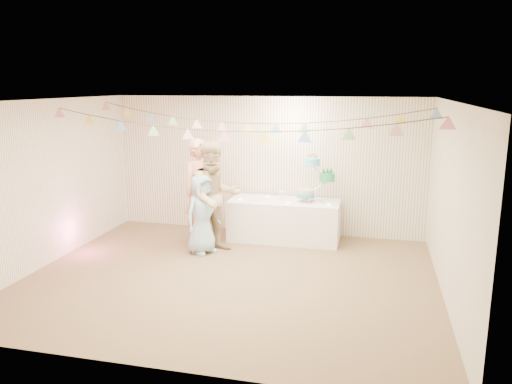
% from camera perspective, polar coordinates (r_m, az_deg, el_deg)
% --- Properties ---
extents(floor, '(6.00, 6.00, 0.00)m').
position_cam_1_polar(floor, '(7.55, -2.94, -9.76)').
color(floor, brown).
rests_on(floor, ground).
extents(ceiling, '(6.00, 6.00, 0.00)m').
position_cam_1_polar(ceiling, '(7.00, -3.17, 10.38)').
color(ceiling, white).
rests_on(ceiling, ground).
extents(back_wall, '(6.00, 6.00, 0.00)m').
position_cam_1_polar(back_wall, '(9.54, 1.21, 3.06)').
color(back_wall, white).
rests_on(back_wall, ground).
extents(front_wall, '(6.00, 6.00, 0.00)m').
position_cam_1_polar(front_wall, '(4.90, -11.41, -6.18)').
color(front_wall, white).
rests_on(front_wall, ground).
extents(left_wall, '(5.00, 5.00, 0.00)m').
position_cam_1_polar(left_wall, '(8.50, -22.83, 0.94)').
color(left_wall, white).
rests_on(left_wall, ground).
extents(right_wall, '(5.00, 5.00, 0.00)m').
position_cam_1_polar(right_wall, '(6.95, 21.41, -1.31)').
color(right_wall, white).
rests_on(right_wall, ground).
extents(table, '(2.00, 0.80, 0.75)m').
position_cam_1_polar(table, '(9.18, 3.25, -3.25)').
color(table, white).
rests_on(table, floor).
extents(cake_stand, '(0.73, 0.43, 0.81)m').
position_cam_1_polar(cake_stand, '(8.97, 6.82, 1.45)').
color(cake_stand, silver).
rests_on(cake_stand, table).
extents(cake_bottom, '(0.31, 0.31, 0.15)m').
position_cam_1_polar(cake_bottom, '(9.00, 5.78, -0.58)').
color(cake_bottom, '#289BBE').
rests_on(cake_bottom, cake_stand).
extents(cake_middle, '(0.27, 0.27, 0.22)m').
position_cam_1_polar(cake_middle, '(9.05, 8.01, 1.18)').
color(cake_middle, '#20944A').
rests_on(cake_middle, cake_stand).
extents(cake_top_tier, '(0.25, 0.25, 0.19)m').
position_cam_1_polar(cake_top_tier, '(8.91, 6.45, 2.82)').
color(cake_top_tier, '#4AC7EB').
rests_on(cake_top_tier, cake_stand).
extents(platter, '(0.31, 0.31, 0.02)m').
position_cam_1_polar(platter, '(9.13, 0.33, -0.83)').
color(platter, white).
rests_on(platter, table).
extents(posy, '(0.15, 0.15, 0.18)m').
position_cam_1_polar(posy, '(9.12, 3.04, -0.35)').
color(posy, white).
rests_on(posy, table).
extents(person_adult_a, '(0.78, 0.83, 1.90)m').
position_cam_1_polar(person_adult_a, '(8.89, -6.28, 0.00)').
color(person_adult_a, '#E89579').
rests_on(person_adult_a, floor).
extents(person_adult_b, '(1.18, 1.14, 1.91)m').
position_cam_1_polar(person_adult_b, '(8.45, -4.73, -0.57)').
color(person_adult_b, tan).
rests_on(person_adult_b, floor).
extents(person_child, '(0.71, 0.79, 1.36)m').
position_cam_1_polar(person_child, '(8.46, -6.15, -2.51)').
color(person_child, '#96BBD5').
rests_on(person_child, floor).
extents(bunting_back, '(5.60, 1.10, 0.40)m').
position_cam_1_polar(bunting_back, '(8.07, -0.90, 8.87)').
color(bunting_back, pink).
rests_on(bunting_back, ceiling).
extents(bunting_front, '(5.60, 0.90, 0.36)m').
position_cam_1_polar(bunting_front, '(6.82, -3.63, 7.97)').
color(bunting_front, '#72A5E5').
rests_on(bunting_front, ceiling).
extents(tealight_0, '(0.04, 0.04, 0.03)m').
position_cam_1_polar(tealight_0, '(9.11, -1.85, -0.82)').
color(tealight_0, '#FFD88C').
rests_on(tealight_0, table).
extents(tealight_1, '(0.04, 0.04, 0.03)m').
position_cam_1_polar(tealight_1, '(9.32, 1.36, -0.52)').
color(tealight_1, '#FFD88C').
rests_on(tealight_1, table).
extents(tealight_2, '(0.04, 0.04, 0.03)m').
position_cam_1_polar(tealight_2, '(8.85, 3.66, -1.23)').
color(tealight_2, '#FFD88C').
rests_on(tealight_2, table).
extents(tealight_3, '(0.04, 0.04, 0.03)m').
position_cam_1_polar(tealight_3, '(9.24, 5.66, -0.69)').
color(tealight_3, '#FFD88C').
rests_on(tealight_3, table).
extents(tealight_4, '(0.04, 0.04, 0.03)m').
position_cam_1_polar(tealight_4, '(8.80, 8.33, -1.41)').
color(tealight_4, '#FFD88C').
rests_on(tealight_4, table).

